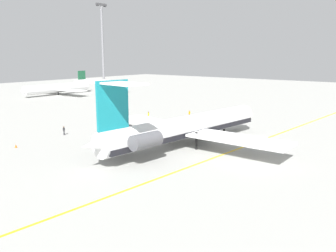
# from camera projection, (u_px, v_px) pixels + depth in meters

# --- Properties ---
(ground) EXTENTS (328.63, 328.63, 0.00)m
(ground) POSITION_uv_depth(u_px,v_px,m) (250.00, 166.00, 46.80)
(ground) COLOR #9E9E99
(main_jetliner) EXTENTS (39.25, 34.70, 11.43)m
(main_jetliner) POSITION_uv_depth(u_px,v_px,m) (183.00, 127.00, 56.40)
(main_jetliner) COLOR white
(main_jetliner) RESTS_ON ground
(airliner_mid_left) EXTENTS (28.43, 28.01, 8.53)m
(airliner_mid_left) POSITION_uv_depth(u_px,v_px,m) (56.00, 88.00, 129.69)
(airliner_mid_left) COLOR white
(airliner_mid_left) RESTS_ON ground
(ground_crew_near_nose) EXTENTS (0.27, 0.40, 1.69)m
(ground_crew_near_nose) POSITION_uv_depth(u_px,v_px,m) (64.00, 130.00, 64.55)
(ground_crew_near_nose) COLOR black
(ground_crew_near_nose) RESTS_ON ground
(ground_crew_near_tail) EXTENTS (0.28, 0.43, 1.76)m
(ground_crew_near_tail) POSITION_uv_depth(u_px,v_px,m) (189.00, 113.00, 82.48)
(ground_crew_near_tail) COLOR black
(ground_crew_near_tail) RESTS_ON ground
(ground_crew_portside) EXTENTS (0.32, 0.38, 1.82)m
(ground_crew_portside) POSITION_uv_depth(u_px,v_px,m) (149.00, 114.00, 80.44)
(ground_crew_portside) COLOR black
(ground_crew_portside) RESTS_ON ground
(safety_cone_wingtip) EXTENTS (0.40, 0.40, 0.55)m
(safety_cone_wingtip) POSITION_uv_depth(u_px,v_px,m) (16.00, 146.00, 55.98)
(safety_cone_wingtip) COLOR #EA590F
(safety_cone_wingtip) RESTS_ON ground
(taxiway_centreline) EXTENTS (107.29, 8.73, 0.01)m
(taxiway_centreline) POSITION_uv_depth(u_px,v_px,m) (228.00, 153.00, 53.17)
(taxiway_centreline) COLOR gold
(taxiway_centreline) RESTS_ON ground
(light_mast) EXTENTS (4.00, 0.70, 29.91)m
(light_mast) POSITION_uv_depth(u_px,v_px,m) (103.00, 50.00, 107.57)
(light_mast) COLOR slate
(light_mast) RESTS_ON ground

